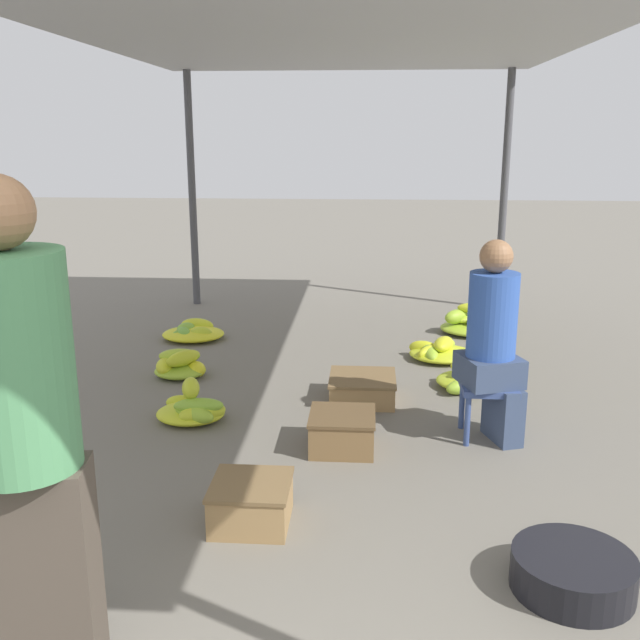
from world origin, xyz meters
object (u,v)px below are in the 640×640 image
(banana_pile_right_0, at_px, (439,352))
(crate_mid, at_px, (342,431))
(vendor_foreground, at_px, (22,439))
(stool, at_px, (488,394))
(banana_pile_right_3, at_px, (471,324))
(banana_pile_left_0, at_px, (180,366))
(basin_black, at_px, (573,572))
(banana_pile_left_1, at_px, (193,332))
(crate_far, at_px, (362,388))
(banana_pile_right_1, at_px, (472,378))
(vendor_seated, at_px, (494,339))
(banana_pile_left_2, at_px, (193,410))
(crate_near, at_px, (251,503))

(banana_pile_right_0, height_order, crate_mid, crate_mid)
(vendor_foreground, distance_m, crate_mid, 2.33)
(stool, height_order, banana_pile_right_3, stool)
(banana_pile_left_0, xyz_separation_m, banana_pile_right_3, (2.47, 1.43, 0.00))
(banana_pile_right_3, bearing_deg, crate_mid, -113.04)
(banana_pile_left_0, xyz_separation_m, crate_mid, (1.33, -1.25, 0.02))
(banana_pile_right_0, bearing_deg, basin_black, -85.10)
(stool, bearing_deg, banana_pile_left_0, 155.50)
(banana_pile_left_1, relative_size, crate_far, 1.22)
(stool, relative_size, banana_pile_right_1, 0.59)
(vendor_foreground, relative_size, vendor_seated, 1.39)
(crate_far, bearing_deg, banana_pile_left_2, -157.10)
(banana_pile_right_0, relative_size, crate_mid, 1.50)
(crate_mid, xyz_separation_m, crate_far, (0.11, 0.83, -0.02))
(crate_mid, bearing_deg, crate_far, 82.21)
(banana_pile_right_0, bearing_deg, vendor_seated, -84.15)
(banana_pile_left_2, xyz_separation_m, crate_mid, (1.01, -0.35, 0.03))
(banana_pile_left_1, distance_m, banana_pile_right_0, 2.30)
(crate_mid, bearing_deg, banana_pile_left_1, 122.79)
(vendor_seated, height_order, banana_pile_right_3, vendor_seated)
(vendor_seated, relative_size, banana_pile_left_1, 2.18)
(crate_far, bearing_deg, banana_pile_right_0, 57.78)
(vendor_seated, bearing_deg, banana_pile_right_0, 95.85)
(banana_pile_left_1, bearing_deg, crate_mid, -57.21)
(vendor_seated, distance_m, banana_pile_left_0, 2.53)
(crate_mid, bearing_deg, banana_pile_right_3, 66.96)
(stool, relative_size, vendor_seated, 0.29)
(vendor_foreground, bearing_deg, stool, 49.69)
(vendor_seated, bearing_deg, crate_far, 143.11)
(stool, distance_m, banana_pile_left_1, 3.19)
(basin_black, height_order, banana_pile_left_2, banana_pile_left_2)
(crate_near, relative_size, crate_far, 0.82)
(banana_pile_left_2, height_order, crate_near, banana_pile_left_2)
(banana_pile_left_0, height_order, banana_pile_right_3, banana_pile_right_3)
(stool, bearing_deg, crate_near, -139.40)
(crate_near, relative_size, crate_mid, 0.97)
(basin_black, height_order, crate_far, crate_far)
(banana_pile_right_0, bearing_deg, crate_mid, -112.20)
(stool, distance_m, crate_far, 1.01)
(banana_pile_right_3, height_order, crate_near, banana_pile_right_3)
(basin_black, bearing_deg, crate_near, 163.19)
(stool, distance_m, crate_mid, 0.95)
(stool, relative_size, banana_pile_right_3, 0.59)
(crate_mid, relative_size, crate_far, 0.84)
(banana_pile_right_1, bearing_deg, banana_pile_left_1, 154.27)
(basin_black, bearing_deg, banana_pile_right_1, 91.95)
(basin_black, bearing_deg, crate_mid, 127.63)
(banana_pile_left_0, distance_m, crate_far, 1.50)
(crate_far, bearing_deg, banana_pile_left_0, 163.79)
(vendor_seated, bearing_deg, banana_pile_right_1, 88.63)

